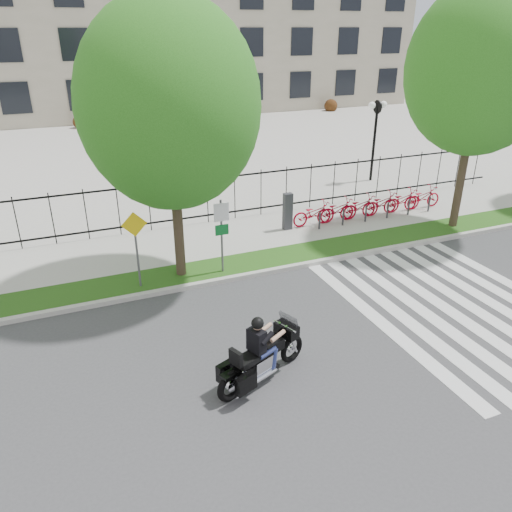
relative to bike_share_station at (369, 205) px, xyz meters
name	(u,v)px	position (x,y,z in m)	size (l,w,h in m)	color
ground	(314,341)	(-6.59, -7.20, -0.65)	(120.00, 120.00, 0.00)	#3D3D40
curb	(255,274)	(-6.59, -3.10, -0.57)	(60.00, 0.20, 0.15)	#B3B2A8
grass_verge	(246,264)	(-6.59, -2.25, -0.57)	(60.00, 1.50, 0.15)	#1F5114
sidewalk	(222,238)	(-6.59, 0.25, -0.57)	(60.00, 3.50, 0.15)	#A6A49B
plaza	(138,147)	(-6.59, 17.80, -0.60)	(80.00, 34.00, 0.10)	#A6A49B
crosswalk_stripes	(455,305)	(-1.76, -7.20, -0.64)	(5.70, 8.00, 0.01)	silver
iron_fence	(207,199)	(-6.59, 2.00, 0.50)	(30.00, 0.06, 2.00)	black
lamp_post_right	(376,121)	(3.41, 4.80, 2.56)	(1.06, 0.70, 4.25)	black
street_tree_1	(170,105)	(-8.88, -2.25, 4.92)	(5.33, 5.33, 8.49)	#36281D
street_tree_2	(480,70)	(2.62, -2.25, 5.54)	(5.40, 5.40, 9.16)	#36281D
bike_share_station	(369,205)	(0.00, 0.00, 0.00)	(7.82, 0.87, 1.50)	#2D2D33
sign_pole_regulatory	(222,227)	(-7.55, -2.62, 1.09)	(0.50, 0.09, 2.50)	#59595B
sign_pole_warning	(136,240)	(-10.30, -2.62, 1.09)	(0.78, 0.09, 2.49)	#59595B
motorcycle_rider	(262,354)	(-8.48, -8.13, 0.06)	(2.62, 1.41, 2.13)	black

